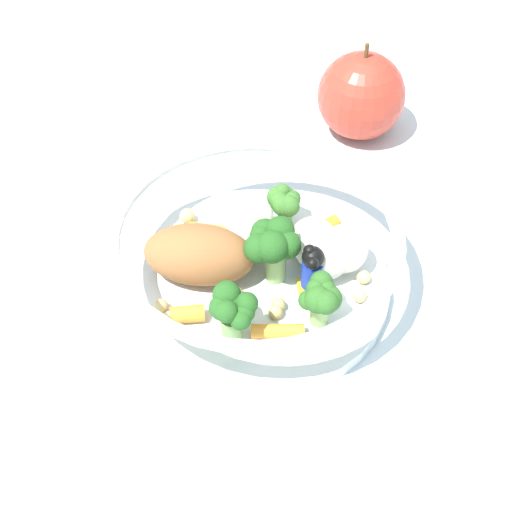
% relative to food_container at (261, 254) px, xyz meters
% --- Properties ---
extents(ground_plane, '(2.40, 2.40, 0.00)m').
position_rel_food_container_xyz_m(ground_plane, '(0.01, 0.00, -0.03)').
color(ground_plane, silver).
extents(food_container, '(0.20, 0.20, 0.06)m').
position_rel_food_container_xyz_m(food_container, '(0.00, 0.00, 0.00)').
color(food_container, white).
rests_on(food_container, ground_plane).
extents(loose_apple, '(0.08, 0.08, 0.09)m').
position_rel_food_container_xyz_m(loose_apple, '(0.02, 0.20, 0.01)').
color(loose_apple, '#BC3828').
rests_on(loose_apple, ground_plane).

